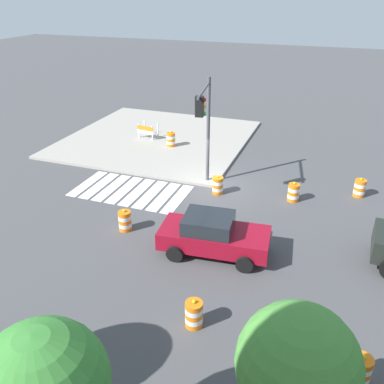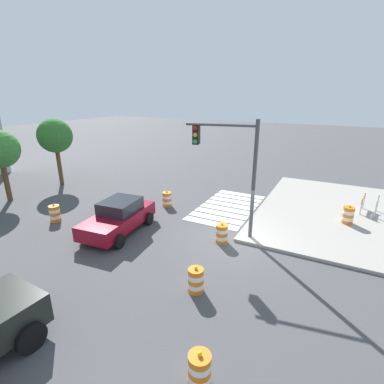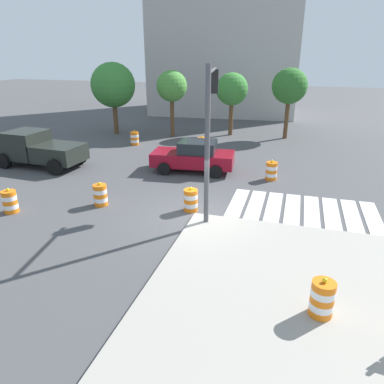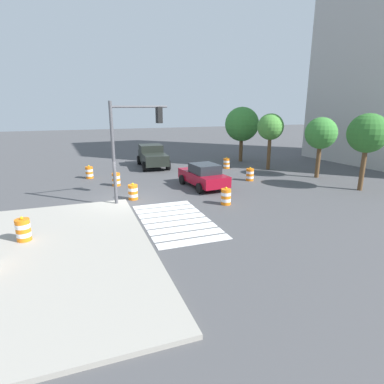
# 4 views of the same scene
# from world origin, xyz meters

# --- Properties ---
(ground_plane) EXTENTS (120.00, 120.00, 0.00)m
(ground_plane) POSITION_xyz_m (0.00, 0.00, 0.00)
(ground_plane) COLOR #474749
(crosswalk_stripes) EXTENTS (5.85, 3.20, 0.02)m
(crosswalk_stripes) POSITION_xyz_m (4.00, 1.80, 0.01)
(crosswalk_stripes) COLOR silver
(crosswalk_stripes) RESTS_ON ground
(sports_car) EXTENTS (4.46, 2.46, 1.63)m
(sports_car) POSITION_xyz_m (-1.62, 5.52, 0.81)
(sports_car) COLOR maroon
(sports_car) RESTS_ON ground
(pickup_truck) EXTENTS (5.25, 2.57, 1.92)m
(pickup_truck) POSITION_xyz_m (-10.31, 3.99, 0.97)
(pickup_truck) COLOR black
(pickup_truck) RESTS_ON ground
(traffic_barrel_near_corner) EXTENTS (0.56, 0.56, 1.02)m
(traffic_barrel_near_corner) POSITION_xyz_m (-7.14, -1.67, 0.45)
(traffic_barrel_near_corner) COLOR orange
(traffic_barrel_near_corner) RESTS_ON ground
(traffic_barrel_crosswalk_end) EXTENTS (0.56, 0.56, 1.02)m
(traffic_barrel_crosswalk_end) POSITION_xyz_m (-7.12, 9.95, 0.45)
(traffic_barrel_crosswalk_end) COLOR orange
(traffic_barrel_crosswalk_end) RESTS_ON ground
(traffic_barrel_median_near) EXTENTS (0.56, 0.56, 1.02)m
(traffic_barrel_median_near) POSITION_xyz_m (-0.31, 0.49, 0.45)
(traffic_barrel_median_near) COLOR orange
(traffic_barrel_median_near) RESTS_ON ground
(traffic_barrel_median_far) EXTENTS (0.56, 0.56, 1.02)m
(traffic_barrel_median_far) POSITION_xyz_m (-4.06, -0.03, 0.45)
(traffic_barrel_median_far) COLOR orange
(traffic_barrel_median_far) RESTS_ON ground
(traffic_barrel_far_curb) EXTENTS (0.56, 0.56, 1.02)m
(traffic_barrel_far_curb) POSITION_xyz_m (2.46, 5.24, 0.45)
(traffic_barrel_far_curb) COLOR orange
(traffic_barrel_far_curb) RESTS_ON ground
(traffic_barrel_lane_center) EXTENTS (0.56, 0.56, 1.02)m
(traffic_barrel_lane_center) POSITION_xyz_m (-2.26, 9.50, 0.45)
(traffic_barrel_lane_center) COLOR orange
(traffic_barrel_lane_center) RESTS_ON ground
(traffic_barrel_on_sidewalk) EXTENTS (0.56, 0.56, 1.02)m
(traffic_barrel_on_sidewalk) POSITION_xyz_m (4.45, -4.73, 0.60)
(traffic_barrel_on_sidewalk) COLOR orange
(traffic_barrel_on_sidewalk) RESTS_ON sidewalk_corner
(traffic_light_pole) EXTENTS (0.82, 3.26, 5.50)m
(traffic_light_pole) POSITION_xyz_m (0.40, 0.52, 3.91)
(traffic_light_pole) COLOR #4C4C51
(traffic_light_pole) RESTS_ON sidewalk_corner
(street_tree_streetside_near) EXTENTS (2.48, 2.48, 4.96)m
(street_tree_streetside_near) POSITION_xyz_m (2.65, 14.95, 3.68)
(street_tree_streetside_near) COLOR brown
(street_tree_streetside_near) RESTS_ON ground
(street_tree_streetside_mid) EXTENTS (2.36, 2.36, 4.58)m
(street_tree_streetside_mid) POSITION_xyz_m (-1.43, 14.93, 3.36)
(street_tree_streetside_mid) COLOR brown
(street_tree_streetside_mid) RESTS_ON ground
(street_tree_streetside_far) EXTENTS (2.21, 2.21, 4.77)m
(street_tree_streetside_far) POSITION_xyz_m (-5.51, 13.20, 3.61)
(street_tree_streetside_far) COLOR brown
(street_tree_streetside_far) RESTS_ON ground
(street_tree_corner_lot) EXTENTS (3.29, 3.29, 5.29)m
(street_tree_corner_lot) POSITION_xyz_m (-10.05, 12.94, 3.62)
(street_tree_corner_lot) COLOR brown
(street_tree_corner_lot) RESTS_ON ground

